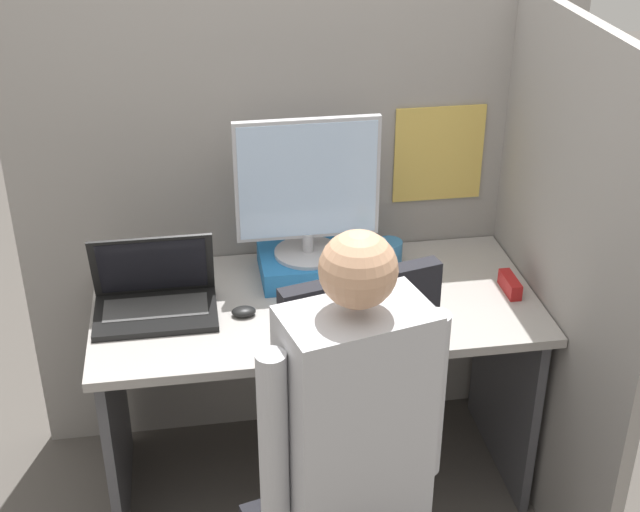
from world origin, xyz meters
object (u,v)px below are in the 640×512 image
monitor (306,188)px  carrot_toy (414,328)px  coffee_mug (389,253)px  laptop (155,298)px  paper_box (307,264)px  stapler (510,285)px  person (353,463)px  office_chair (355,484)px

monitor → carrot_toy: 0.57m
coffee_mug → monitor: bearing=-174.6°
laptop → paper_box: bearing=17.6°
stapler → person: (-0.66, -0.76, 0.01)m
person → coffee_mug: size_ratio=15.21×
paper_box → coffee_mug: bearing=5.9°
monitor → laptop: 0.58m
monitor → stapler: size_ratio=3.66×
person → office_chair: bearing=76.1°
office_chair → stapler: bearing=43.8°
stapler → office_chair: bearing=-136.2°
stapler → carrot_toy: 0.42m
paper_box → coffee_mug: size_ratio=3.58×
carrot_toy → coffee_mug: size_ratio=1.47×
paper_box → laptop: (-0.49, -0.16, 0.01)m
monitor → office_chair: monitor is taller
carrot_toy → office_chair: bearing=-122.6°
stapler → carrot_toy: (-0.37, -0.20, 0.00)m
office_chair → coffee_mug: size_ratio=12.38×
monitor → office_chair: (0.01, -0.81, -0.50)m
paper_box → carrot_toy: bearing=-57.6°
monitor → person: bearing=-91.9°
person → carrot_toy: bearing=62.3°
carrot_toy → person: 0.63m
carrot_toy → person: person is taller
office_chair → coffee_mug: office_chair is taller
office_chair → coffee_mug: 0.91m
stapler → office_chair: office_chair is taller
laptop → carrot_toy: 0.80m
monitor → person: person is taller
office_chair → carrot_toy: bearing=57.4°
person → paper_box: bearing=88.1°
office_chair → coffee_mug: (0.28, 0.83, 0.23)m
paper_box → monitor: size_ratio=0.68×
paper_box → laptop: size_ratio=0.85×
stapler → office_chair: 0.88m
laptop → coffee_mug: bearing=13.5°
laptop → person: 0.93m
stapler → coffee_mug: (-0.34, 0.24, 0.02)m
monitor → carrot_toy: size_ratio=3.58×
laptop → stapler: laptop is taller
laptop → office_chair: (0.50, -0.65, -0.23)m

